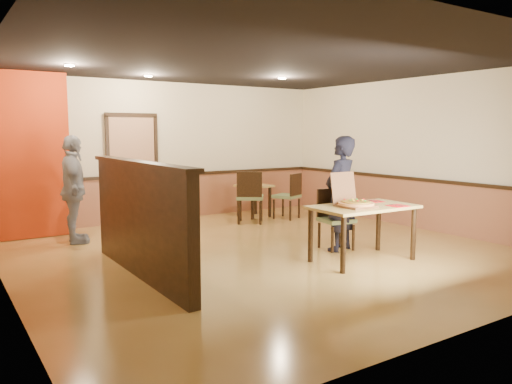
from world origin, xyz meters
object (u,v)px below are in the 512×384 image
(pizza_box, at_px, (354,202))
(side_table, at_px, (254,193))
(main_table, at_px, (363,213))
(side_chair_right, at_px, (290,194))
(passerby, at_px, (74,190))
(diner, at_px, (340,194))
(condiment, at_px, (249,181))
(diner_chair, at_px, (334,216))
(side_chair_left, at_px, (250,195))

(pizza_box, bearing_deg, side_table, 77.25)
(main_table, height_order, side_chair_right, side_chair_right)
(passerby, bearing_deg, pizza_box, -129.07)
(side_table, height_order, pizza_box, pizza_box)
(side_chair_right, distance_m, diner, 2.85)
(side_table, bearing_deg, side_chair_right, -52.04)
(main_table, xyz_separation_m, side_table, (0.72, 3.89, -0.16))
(side_table, relative_size, condiment, 4.96)
(diner_chair, bearing_deg, pizza_box, -105.80)
(side_table, xyz_separation_m, passerby, (-3.81, -0.53, 0.36))
(diner_chair, bearing_deg, side_chair_left, 97.79)
(pizza_box, bearing_deg, passerby, 131.13)
(diner, height_order, passerby, passerby)
(main_table, height_order, diner_chair, diner_chair)
(side_table, distance_m, condiment, 0.27)
(side_chair_right, bearing_deg, diner, 44.13)
(diner, xyz_separation_m, pizza_box, (-0.35, -0.64, -0.03))
(side_chair_right, xyz_separation_m, passerby, (-4.28, 0.09, 0.36))
(diner_chair, relative_size, condiment, 6.50)
(side_table, bearing_deg, pizza_box, -103.09)
(side_chair_left, distance_m, side_table, 0.79)
(condiment, bearing_deg, main_table, -99.36)
(main_table, relative_size, diner_chair, 1.61)
(side_table, xyz_separation_m, diner, (-0.56, -3.25, 0.36))
(diner_chair, xyz_separation_m, side_table, (0.54, 3.10, 0.01))
(main_table, bearing_deg, side_chair_right, 71.47)
(diner_chair, distance_m, diner, 0.40)
(main_table, bearing_deg, diner, 76.94)
(side_chair_right, relative_size, pizza_box, 1.84)
(side_chair_right, relative_size, passerby, 0.54)
(diner_chair, xyz_separation_m, condiment, (0.48, 3.20, 0.25))
(main_table, xyz_separation_m, condiment, (0.66, 3.99, 0.08))
(diner, height_order, pizza_box, diner)
(pizza_box, bearing_deg, side_chair_left, 83.22)
(diner_chair, bearing_deg, side_table, 88.97)
(diner, bearing_deg, diner_chair, -113.34)
(side_chair_right, height_order, condiment, side_chair_right)
(diner_chair, relative_size, side_chair_right, 0.97)
(side_chair_left, xyz_separation_m, condiment, (0.43, 0.71, 0.19))
(side_chair_left, height_order, side_chair_right, side_chair_left)
(passerby, bearing_deg, diner, -119.81)
(side_table, bearing_deg, diner_chair, -99.92)
(passerby, bearing_deg, condiment, -70.41)
(diner_chair, distance_m, side_chair_right, 2.69)
(diner_chair, bearing_deg, main_table, -94.02)
(side_table, bearing_deg, passerby, -172.10)
(diner, bearing_deg, side_table, -118.08)
(passerby, bearing_deg, side_chair_left, -81.31)
(side_chair_left, height_order, side_table, side_chair_left)
(main_table, bearing_deg, passerby, 134.10)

